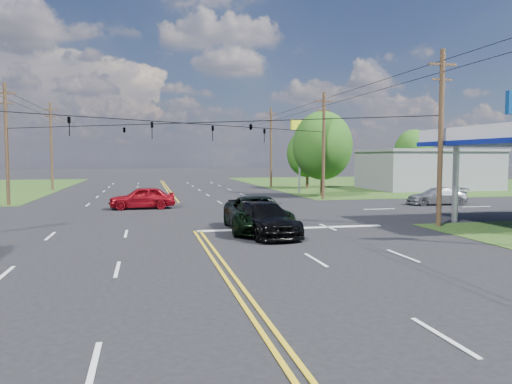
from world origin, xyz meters
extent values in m
plane|color=black|center=(0.00, 12.00, 0.00)|extent=(280.00, 280.00, 0.00)
cube|color=#1B3E14|center=(35.00, 44.00, 0.00)|extent=(46.00, 48.00, 0.03)
cube|color=silver|center=(5.00, 4.00, 0.00)|extent=(10.00, 0.50, 0.02)
cube|color=gray|center=(30.00, 32.00, 2.20)|extent=(14.00, 10.00, 4.40)
cylinder|color=#A5A5AA|center=(15.00, 4.50, 2.33)|extent=(0.36, 0.36, 4.65)
cylinder|color=#472E1E|center=(13.00, 3.00, 4.75)|extent=(0.28, 0.28, 9.50)
cube|color=#472E1E|center=(13.00, 3.00, 8.70)|extent=(1.60, 0.12, 0.12)
cube|color=#472E1E|center=(13.00, 3.00, 7.90)|extent=(1.20, 0.10, 0.10)
cylinder|color=#472E1E|center=(-13.00, 21.00, 4.75)|extent=(0.28, 0.28, 9.50)
cube|color=#472E1E|center=(-13.00, 21.00, 8.70)|extent=(1.60, 0.12, 0.12)
cube|color=#472E1E|center=(-13.00, 21.00, 7.90)|extent=(1.20, 0.10, 0.10)
cylinder|color=#472E1E|center=(13.00, 21.00, 4.75)|extent=(0.28, 0.28, 9.50)
cube|color=#472E1E|center=(13.00, 21.00, 8.70)|extent=(1.60, 0.12, 0.12)
cube|color=#472E1E|center=(13.00, 21.00, 7.90)|extent=(1.20, 0.10, 0.10)
cylinder|color=#472E1E|center=(-13.00, 40.00, 5.00)|extent=(0.28, 0.28, 10.00)
cube|color=#472E1E|center=(-13.00, 40.00, 9.20)|extent=(1.60, 0.12, 0.12)
cube|color=#472E1E|center=(-13.00, 40.00, 8.40)|extent=(1.20, 0.10, 0.10)
cylinder|color=#472E1E|center=(13.00, 40.00, 5.00)|extent=(0.28, 0.28, 10.00)
cube|color=#472E1E|center=(13.00, 40.00, 9.20)|extent=(1.60, 0.12, 0.12)
cube|color=#472E1E|center=(13.00, 40.00, 8.40)|extent=(1.20, 0.10, 0.10)
imported|color=black|center=(-6.50, 7.50, 5.42)|extent=(0.17, 0.21, 1.05)
imported|color=black|center=(-2.08, 10.56, 5.42)|extent=(0.17, 0.21, 1.05)
imported|color=black|center=(2.08, 13.44, 5.42)|extent=(0.17, 0.21, 1.05)
imported|color=black|center=(6.50, 16.50, 5.42)|extent=(0.17, 0.21, 1.05)
imported|color=black|center=(-3.90, 14.70, 5.70)|extent=(1.24, 0.26, 0.50)
imported|color=black|center=(3.90, 9.30, 5.70)|extent=(1.24, 0.26, 0.50)
cylinder|color=black|center=(13.00, 10.00, 8.90)|extent=(0.04, 100.00, 0.04)
cylinder|color=black|center=(13.00, 10.00, 8.30)|extent=(0.04, 100.00, 0.04)
cylinder|color=#472E1E|center=(14.00, 24.00, 1.65)|extent=(0.36, 0.36, 3.30)
ellipsoid|color=#1D4713|center=(14.00, 24.00, 4.88)|extent=(5.70, 5.70, 6.60)
cylinder|color=#472E1E|center=(16.50, 36.00, 1.43)|extent=(0.36, 0.36, 2.86)
ellipsoid|color=#1D4713|center=(16.50, 36.00, 4.23)|extent=(4.94, 4.94, 5.72)
cylinder|color=#472E1E|center=(34.00, 42.00, 1.54)|extent=(0.36, 0.36, 3.08)
ellipsoid|color=#1D4713|center=(34.00, 42.00, 4.55)|extent=(5.32, 5.32, 6.16)
imported|color=black|center=(3.00, 3.50, 0.88)|extent=(3.26, 6.48, 1.76)
imported|color=black|center=(3.00, 2.05, 0.80)|extent=(2.99, 5.77, 1.60)
imported|color=maroon|center=(-2.78, 16.12, 0.81)|extent=(4.85, 2.18, 1.62)
imported|color=#99999D|center=(20.01, 14.23, 0.69)|extent=(4.92, 2.40, 1.38)
cylinder|color=#A5A5AA|center=(13.00, 28.04, 3.84)|extent=(0.20, 0.20, 7.67)
cube|color=#F1FF1A|center=(13.00, 28.04, 7.07)|extent=(2.08, 0.92, 1.06)
camera|label=1|loc=(-2.54, -21.10, 3.77)|focal=35.00mm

